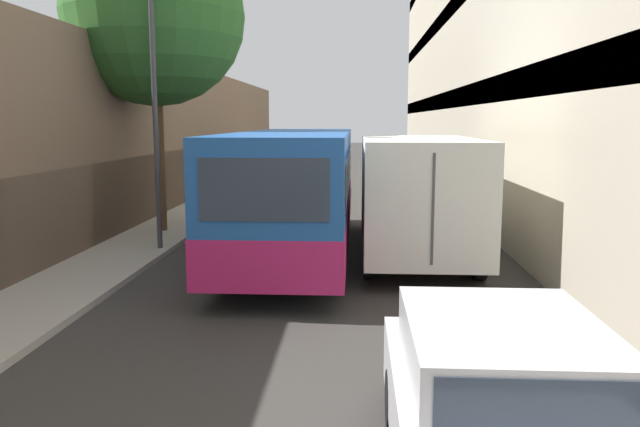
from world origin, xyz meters
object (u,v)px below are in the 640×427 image
at_px(box_truck, 414,190).
at_px(street_lamp, 151,16).
at_px(panel_van, 281,167).
at_px(bus, 296,189).
at_px(street_tree_left, 154,15).
at_px(car_hatchback, 503,410).

relative_size(box_truck, street_lamp, 0.98).
bearing_deg(street_lamp, panel_van, 83.42).
bearing_deg(bus, street_tree_left, 150.45).
height_order(bus, box_truck, bus).
xyz_separation_m(panel_van, street_lamp, (-1.43, -12.35, 4.35)).
bearing_deg(box_truck, bus, -177.09).
bearing_deg(panel_van, car_hatchback, -78.27).
distance_m(street_lamp, street_tree_left, 2.58).
bearing_deg(car_hatchback, street_tree_left, 119.28).
relative_size(car_hatchback, panel_van, 0.87).
height_order(panel_van, street_lamp, street_lamp).
relative_size(car_hatchback, box_truck, 0.49).
bearing_deg(car_hatchback, street_lamp, 122.22).
bearing_deg(street_tree_left, panel_van, 77.81).
relative_size(panel_van, street_lamp, 0.55).
height_order(car_hatchback, box_truck, box_truck).
bearing_deg(street_tree_left, bus, -29.55).
relative_size(box_truck, street_tree_left, 0.95).
xyz_separation_m(bus, street_tree_left, (-3.99, 2.26, 4.39)).
height_order(panel_van, street_tree_left, street_tree_left).
height_order(bus, panel_van, bus).
relative_size(bus, street_tree_left, 1.25).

